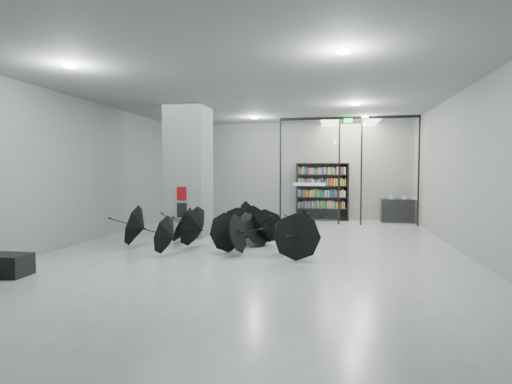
% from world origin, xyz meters
% --- Properties ---
extents(room, '(14.00, 14.02, 4.01)m').
position_xyz_m(room, '(0.00, 0.00, 2.84)').
color(room, gray).
rests_on(room, ground).
extents(column, '(1.20, 1.20, 4.00)m').
position_xyz_m(column, '(-2.50, 2.00, 2.00)').
color(column, slate).
rests_on(column, ground).
extents(fire_cabinet, '(0.28, 0.04, 0.38)m').
position_xyz_m(fire_cabinet, '(-2.50, 1.38, 1.35)').
color(fire_cabinet, '#A50A07').
rests_on(fire_cabinet, column).
extents(info_panel, '(0.30, 0.03, 0.42)m').
position_xyz_m(info_panel, '(-2.50, 1.38, 0.85)').
color(info_panel, black).
rests_on(info_panel, column).
extents(exit_sign, '(0.30, 0.06, 0.15)m').
position_xyz_m(exit_sign, '(2.40, 5.30, 3.82)').
color(exit_sign, '#0CE533').
rests_on(exit_sign, room).
extents(glass_partition, '(5.06, 0.08, 4.00)m').
position_xyz_m(glass_partition, '(2.39, 5.50, 2.18)').
color(glass_partition, silver).
rests_on(glass_partition, ground).
extents(bookshelf, '(2.12, 0.45, 2.32)m').
position_xyz_m(bookshelf, '(1.45, 6.75, 1.16)').
color(bookshelf, black).
rests_on(bookshelf, ground).
extents(shop_counter, '(1.53, 0.65, 0.90)m').
position_xyz_m(shop_counter, '(4.49, 6.53, 0.45)').
color(shop_counter, black).
rests_on(shop_counter, ground).
extents(umbrella_cluster, '(5.32, 4.38, 1.29)m').
position_xyz_m(umbrella_cluster, '(-0.67, 0.64, 0.31)').
color(umbrella_cluster, black).
rests_on(umbrella_cluster, ground).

